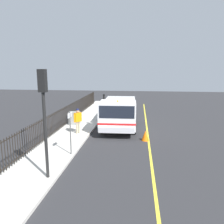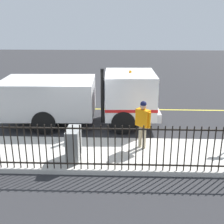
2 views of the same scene
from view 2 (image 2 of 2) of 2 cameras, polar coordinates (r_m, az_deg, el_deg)
The scene contains 8 objects.
ground_plane at distance 12.44m, azimuth -5.56°, elevation -2.88°, with size 56.15×56.15×0.00m, color #2B2B2D.
sidewalk_slab at distance 9.99m, azimuth -7.56°, elevation -8.18°, with size 2.49×25.52×0.13m, color beige.
lane_marking at distance 14.71m, azimuth -4.35°, elevation 0.62°, with size 0.12×22.97×0.01m, color yellow.
work_truck at distance 12.32m, azimuth -4.71°, elevation 3.33°, with size 2.62×6.66×2.62m.
worker_standing at distance 9.86m, azimuth 6.10°, elevation -1.50°, with size 0.47×0.51×1.70m.
iron_fence at distance 8.68m, azimuth -8.96°, elevation -6.81°, with size 0.04×21.73×1.43m.
utility_cabinet at distance 9.34m, azimuth -7.59°, elevation -6.24°, with size 0.83×0.40×1.02m, color gray.
traffic_cone at distance 14.39m, azimuth 7.41°, elevation 1.45°, with size 0.45×0.45×0.65m, color orange.
Camera 2 is at (11.46, 1.62, 4.56)m, focal length 46.32 mm.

